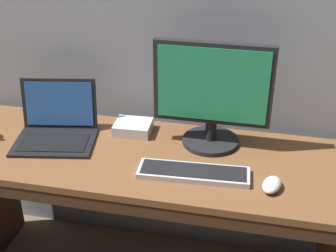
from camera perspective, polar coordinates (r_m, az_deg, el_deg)
name	(u,v)px	position (r m, az deg, el deg)	size (l,w,h in m)	color
desk	(145,198)	(1.98, -2.92, -8.93)	(1.65, 0.57, 0.72)	brown
laptop_black	(57,126)	(2.00, -13.61, -0.06)	(0.37, 0.33, 0.23)	black
external_monitor	(212,95)	(1.82, 5.49, 3.85)	(0.47, 0.23, 0.44)	black
wired_keyboard	(193,173)	(1.73, 3.16, -5.79)	(0.42, 0.14, 0.02)	#BCBCC1
computer_mouse	(272,185)	(1.69, 12.70, -7.10)	(0.06, 0.10, 0.04)	white
external_drive_box	(133,127)	(2.01, -4.33, -0.17)	(0.16, 0.13, 0.05)	silver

